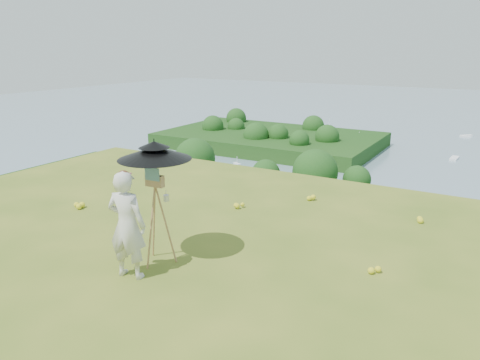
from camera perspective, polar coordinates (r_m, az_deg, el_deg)
The scene contains 11 objects.
ground at distance 7.74m, azimuth -14.62°, elevation -11.07°, with size 14.00×14.00×0.00m, color #506C1F.
shoreline_tier at distance 89.14m, azimuth 24.37°, elevation -11.77°, with size 170.00×28.00×8.00m, color gray.
peninsula at distance 181.61m, azimuth 3.73°, elevation 5.73°, with size 90.00×60.00×12.00m, color #113B10, non-canonical shape.
slope_trees at distance 44.13m, azimuth 21.28°, elevation -9.85°, with size 110.00×50.00×6.00m, color #144516, non-canonical shape.
harbor_town at distance 86.46m, azimuth 24.86°, elevation -7.93°, with size 110.00×22.00×5.00m, color beige, non-canonical shape.
moored_boats at distance 170.77m, azimuth 23.74°, elevation 2.13°, with size 140.00×140.00×0.70m, color white, non-canonical shape.
wildflowers at distance 7.87m, azimuth -13.36°, elevation -10.01°, with size 10.00×10.50×0.12m, color yellow, non-canonical shape.
painter at distance 7.30m, azimuth -13.61°, elevation -5.36°, with size 0.62×0.41×1.70m, color silver.
field_easel at distance 7.69m, azimuth -10.13°, elevation -4.32°, with size 0.62×0.62×1.63m, color olive, non-canonical shape.
sun_umbrella at distance 7.45m, azimuth -10.33°, elevation 2.22°, with size 1.16×1.16×0.74m, color black, non-canonical shape.
painter_cap at distance 7.05m, azimuth -14.04°, elevation 0.74°, with size 0.19×0.23×0.10m, color pink, non-canonical shape.
Camera 1 is at (5.02, -4.77, 3.46)m, focal length 35.00 mm.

